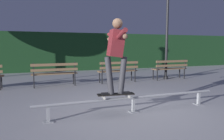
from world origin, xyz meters
TOP-DOWN VIEW (x-y plane):
  - ground_plane at (0.00, 0.00)m, footprint 90.00×90.00m
  - hedge_backdrop at (0.00, 8.92)m, footprint 24.00×1.20m
  - grind_rail at (0.00, -0.01)m, footprint 4.20×0.18m
  - skateboard at (-0.41, -0.01)m, footprint 0.80×0.29m
  - skateboarder at (-0.41, -0.01)m, footprint 0.63×1.40m
  - park_bench_left_center at (-1.35, 3.62)m, footprint 1.61×0.44m
  - park_bench_right_center at (1.09, 3.62)m, footprint 1.61×0.44m
  - park_bench_rightmost at (3.53, 3.62)m, footprint 1.61×0.44m
  - lamp_post_right at (3.41, 3.76)m, footprint 0.32×0.32m

SIDE VIEW (x-z plane):
  - ground_plane at x=0.00m, z-range 0.00..0.00m
  - grind_rail at x=0.00m, z-range 0.10..0.45m
  - skateboard at x=-0.41m, z-range 0.38..0.47m
  - park_bench_left_center at x=-1.35m, z-range 0.10..0.98m
  - park_bench_right_center at x=1.09m, z-range 0.10..0.98m
  - park_bench_rightmost at x=3.53m, z-range 0.10..0.98m
  - hedge_backdrop at x=0.00m, z-range 0.00..2.25m
  - skateboarder at x=-0.41m, z-range 0.58..2.14m
  - lamp_post_right at x=3.41m, z-range 0.53..4.43m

